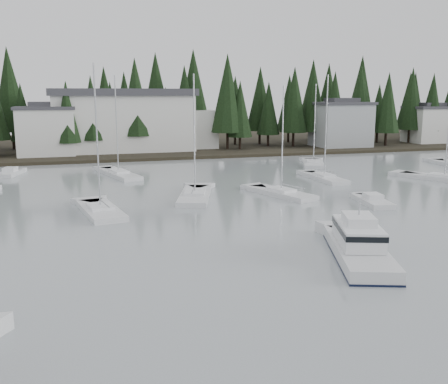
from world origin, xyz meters
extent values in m
cube|color=black|center=(0.00, 97.00, 0.00)|extent=(240.00, 54.00, 1.00)
cube|color=silver|center=(-18.00, 79.00, 4.25)|extent=(9.00, 7.00, 7.50)
cube|color=#38383D|center=(-18.00, 79.00, 8.25)|extent=(9.54, 7.42, 0.50)
cube|color=#38383D|center=(-18.00, 79.00, 8.85)|extent=(4.95, 3.85, 0.80)
cube|color=#999EA0|center=(36.00, 78.00, 4.50)|extent=(10.00, 8.00, 8.00)
cube|color=#38383D|center=(36.00, 78.00, 8.75)|extent=(10.60, 8.48, 0.50)
cube|color=#38383D|center=(36.00, 78.00, 9.35)|extent=(5.50, 4.40, 0.80)
cube|color=silver|center=(58.00, 80.00, 4.00)|extent=(9.00, 7.00, 7.00)
cube|color=#38383D|center=(58.00, 80.00, 7.75)|extent=(9.54, 7.42, 0.50)
cube|color=#38383D|center=(58.00, 80.00, 8.35)|extent=(4.95, 3.85, 0.80)
cube|color=silver|center=(-5.00, 82.00, 5.50)|extent=(24.00, 10.00, 10.00)
cube|color=#38383D|center=(-5.00, 82.00, 10.80)|extent=(25.00, 11.00, 1.20)
cube|color=silver|center=(7.00, 84.00, 4.00)|extent=(10.00, 8.00, 7.00)
cube|color=silver|center=(4.00, 18.44, 0.14)|extent=(6.19, 10.39, 1.44)
cube|color=black|center=(4.00, 18.44, 0.03)|extent=(6.23, 10.45, 0.20)
cube|color=white|center=(4.16, 18.91, 1.54)|extent=(4.09, 5.71, 1.31)
cube|color=black|center=(4.16, 18.91, 1.85)|extent=(4.16, 5.78, 0.36)
cube|color=white|center=(4.16, 18.91, 2.48)|extent=(2.59, 3.05, 0.59)
cylinder|color=#A5A8AD|center=(4.16, 18.91, 3.21)|extent=(0.10, 0.10, 0.99)
cube|color=silver|center=(7.18, 38.89, -0.03)|extent=(5.25, 8.88, 1.05)
cube|color=white|center=(7.18, 38.89, 0.62)|extent=(2.66, 3.32, 0.30)
cylinder|color=#A5A8AD|center=(7.18, 38.89, 5.94)|extent=(0.14, 0.14, 10.87)
cube|color=silver|center=(-8.21, 56.87, -0.03)|extent=(5.30, 10.98, 1.05)
cube|color=white|center=(-8.21, 56.87, 0.62)|extent=(2.68, 3.98, 0.30)
cylinder|color=#A5A8AD|center=(-8.21, 56.87, 6.68)|extent=(0.14, 0.14, 12.36)
cube|color=silver|center=(20.62, 58.47, -0.03)|extent=(5.99, 8.97, 1.05)
cube|color=white|center=(20.62, 58.47, 0.62)|extent=(3.02, 3.46, 0.30)
cylinder|color=#A5A8AD|center=(20.62, 58.47, 6.23)|extent=(0.14, 0.14, 11.46)
cube|color=silver|center=(-11.51, 36.00, -0.03)|extent=(4.28, 8.97, 1.05)
cube|color=white|center=(-11.51, 36.00, 0.62)|extent=(2.48, 3.22, 0.30)
cylinder|color=#A5A8AD|center=(-11.51, 36.00, 6.81)|extent=(0.14, 0.14, 12.61)
cube|color=silver|center=(-1.85, 40.18, -0.03)|extent=(5.69, 9.96, 1.05)
cube|color=white|center=(-1.85, 40.18, 0.62)|extent=(2.93, 3.71, 0.30)
cylinder|color=#A5A8AD|center=(-1.85, 40.18, 6.48)|extent=(0.14, 0.14, 11.97)
cube|color=silver|center=(16.10, 46.39, -0.03)|extent=(2.60, 8.57, 1.05)
cube|color=white|center=(16.10, 46.39, 0.62)|extent=(1.78, 2.93, 0.30)
cylinder|color=#A5A8AD|center=(16.10, 46.39, 6.65)|extent=(0.14, 0.14, 12.31)
cube|color=silver|center=(30.11, 41.72, -0.03)|extent=(7.42, 10.82, 1.05)
cube|color=white|center=(30.11, 41.72, 0.62)|extent=(3.38, 4.13, 0.30)
cube|color=silver|center=(14.10, 32.52, 0.05)|extent=(3.11, 6.05, 0.90)
cube|color=white|center=(14.10, 32.52, 0.75)|extent=(1.78, 2.06, 0.55)
cube|color=silver|center=(-21.87, 61.39, 0.05)|extent=(3.47, 5.93, 0.90)
cube|color=white|center=(-21.87, 61.39, 0.75)|extent=(1.88, 2.09, 0.55)
camera|label=1|loc=(-13.18, -8.85, 10.51)|focal=40.00mm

